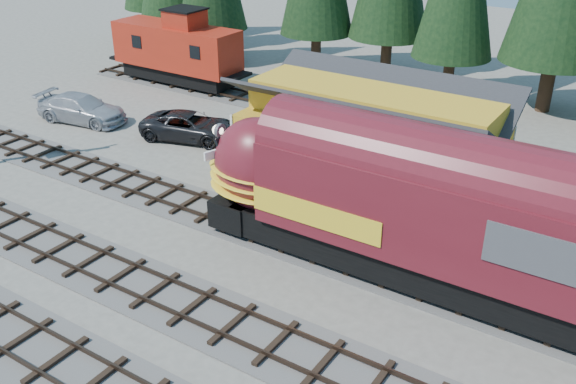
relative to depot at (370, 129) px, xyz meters
The scene contains 8 objects.
ground 10.91m from the depot, 89.99° to the right, with size 120.00×120.00×0.00m, color #6B665B.
track_siding 12.28m from the depot, 33.02° to the right, with size 68.00×3.20×0.33m.
track_spur 12.83m from the depot, 143.13° to the left, with size 32.00×3.20×0.33m.
depot is the anchor object (origin of this frame).
locomotive 7.84m from the depot, 56.05° to the right, with size 17.58×3.49×4.78m.
caboose 20.41m from the depot, 158.44° to the left, with size 9.83×2.85×5.11m.
pickup_truck_a 11.52m from the depot, behind, with size 2.63×5.70×1.58m, color black.
pickup_truck_b 19.05m from the depot, behind, with size 2.36×5.81×1.69m, color #AAADB2.
Camera 1 is at (12.37, -15.68, 14.07)m, focal length 40.00 mm.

